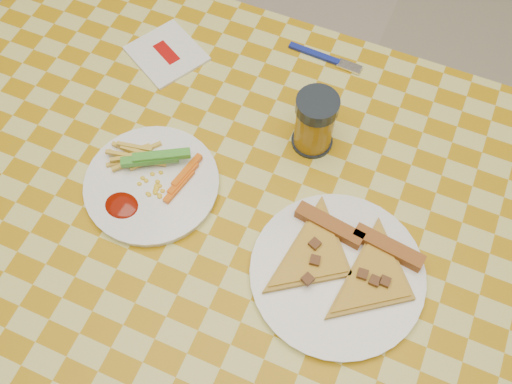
{
  "coord_description": "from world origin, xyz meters",
  "views": [
    {
      "loc": [
        0.16,
        -0.33,
        1.57
      ],
      "look_at": [
        -0.01,
        0.05,
        0.78
      ],
      "focal_mm": 40.0,
      "sensor_mm": 36.0,
      "label": 1
    }
  ],
  "objects_px": {
    "drink_glass": "(315,123)",
    "table": "(248,246)",
    "plate_left": "(152,185)",
    "plate_right": "(337,274)"
  },
  "relations": [
    {
      "from": "table",
      "to": "plate_left",
      "type": "height_order",
      "value": "plate_left"
    },
    {
      "from": "plate_right",
      "to": "drink_glass",
      "type": "distance_m",
      "value": 0.24
    },
    {
      "from": "plate_left",
      "to": "drink_glass",
      "type": "height_order",
      "value": "drink_glass"
    },
    {
      "from": "plate_left",
      "to": "plate_right",
      "type": "height_order",
      "value": "same"
    },
    {
      "from": "table",
      "to": "plate_left",
      "type": "xyz_separation_m",
      "value": [
        -0.17,
        0.01,
        0.08
      ]
    },
    {
      "from": "plate_left",
      "to": "drink_glass",
      "type": "relative_size",
      "value": 1.88
    },
    {
      "from": "table",
      "to": "drink_glass",
      "type": "relative_size",
      "value": 11.3
    },
    {
      "from": "table",
      "to": "drink_glass",
      "type": "distance_m",
      "value": 0.23
    },
    {
      "from": "drink_glass",
      "to": "table",
      "type": "bearing_deg",
      "value": -100.99
    },
    {
      "from": "table",
      "to": "drink_glass",
      "type": "height_order",
      "value": "drink_glass"
    }
  ]
}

